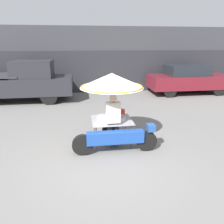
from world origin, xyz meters
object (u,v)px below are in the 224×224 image
at_px(vendor_person, 113,119).
at_px(pickup_truck, 19,82).
at_px(parked_car, 188,79).
at_px(vendor_motorcycle_cart, 112,91).

relative_size(vendor_person, pickup_truck, 0.28).
bearing_deg(vendor_person, pickup_truck, 124.06).
bearing_deg(parked_car, pickup_truck, -176.80).
bearing_deg(pickup_truck, parked_car, 3.20).
distance_m(parked_car, pickup_truck, 9.16).
distance_m(vendor_person, parked_car, 8.15).
distance_m(vendor_motorcycle_cart, parked_car, 7.97).
bearing_deg(vendor_motorcycle_cart, pickup_truck, 125.47).
xyz_separation_m(vendor_motorcycle_cart, pickup_truck, (-3.86, 5.41, -0.58)).
bearing_deg(parked_car, vendor_person, -130.57).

